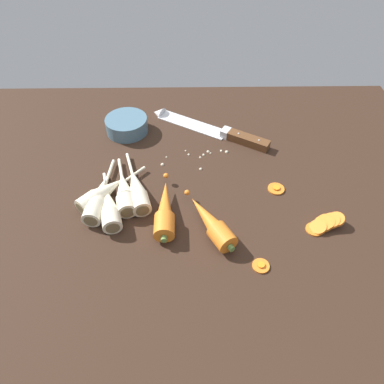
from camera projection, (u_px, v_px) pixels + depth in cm
name	position (u px, v px, depth cm)	size (l,w,h in cm)	color
ground_plane	(192.00, 196.00, 82.61)	(120.00, 90.00, 4.00)	#332116
chefs_knife	(206.00, 128.00, 96.55)	(31.56, 20.63, 4.18)	silver
whole_carrot	(165.00, 210.00, 74.29)	(4.28, 18.78, 4.20)	orange
whole_carrot_second	(211.00, 223.00, 71.91)	(10.47, 15.96, 4.20)	orange
parsnip_front	(103.00, 193.00, 77.76)	(13.99, 15.20, 4.00)	beige
parsnip_mid_left	(99.00, 198.00, 76.75)	(5.07, 19.84, 4.00)	beige
parsnip_mid_right	(137.00, 189.00, 78.60)	(7.71, 19.86, 4.00)	beige
parsnip_back	(109.00, 208.00, 74.88)	(6.72, 17.33, 4.00)	beige
parsnip_outer	(124.00, 193.00, 77.91)	(6.48, 18.22, 4.00)	beige
carrot_slice_stack	(325.00, 224.00, 73.24)	(8.02, 4.84, 3.14)	orange
carrot_slice_stray_near	(277.00, 190.00, 80.76)	(3.72, 3.72, 0.70)	orange
carrot_slice_stray_mid	(261.00, 265.00, 67.09)	(3.25, 3.25, 0.70)	orange
prep_bowl	(127.00, 125.00, 94.99)	(11.00, 11.00, 4.00)	slate
mince_crumbs	(198.00, 156.00, 88.78)	(16.87, 7.49, 0.83)	beige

